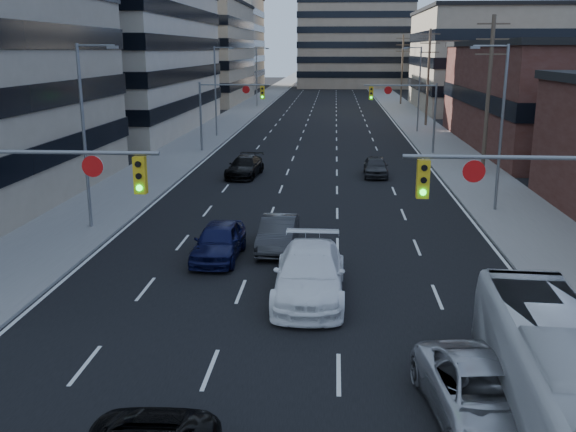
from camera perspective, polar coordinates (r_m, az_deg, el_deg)
The scene contains 26 objects.
road_surface at distance 140.40m, azimuth 3.55°, elevation 11.01°, with size 18.00×300.00×0.02m, color black.
sidewalk_left at distance 140.99m, azimuth -1.22°, elevation 11.08°, with size 5.00×300.00×0.15m, color slate.
sidewalk_right at distance 140.74m, azimuth 8.32°, elevation 10.93°, with size 5.00×300.00×0.15m, color slate.
office_left_far at distance 113.05m, azimuth -9.22°, elevation 14.05°, with size 20.00×30.00×16.00m, color gray.
office_right_far at distance 100.90m, azimuth 18.03°, elevation 12.93°, with size 22.00×28.00×14.00m, color gray.
bg_block_left at distance 153.01m, azimuth -7.26°, elevation 14.97°, with size 24.00×24.00×20.00m, color #ADA089.
bg_block_right at distance 143.42m, azimuth 16.82°, elevation 12.91°, with size 22.00×22.00×12.00m, color gray.
signal_near_left at distance 20.71m, azimuth -21.78°, elevation 1.28°, with size 6.59×0.33×6.00m.
signal_near_right at distance 19.56m, azimuth 21.56°, elevation 0.56°, with size 6.59×0.33×6.00m.
signal_far_left at distance 56.06m, azimuth -5.46°, elevation 10.01°, with size 6.09×0.33×6.00m.
signal_far_right at distance 55.63m, azimuth 10.59°, elevation 9.80°, with size 6.09×0.33×6.00m.
utility_pole_block at distance 47.43m, azimuth 17.38°, elevation 10.39°, with size 2.20×0.28×11.00m.
utility_pole_midblock at distance 76.92m, azimuth 12.35°, elevation 12.08°, with size 2.20×0.28×11.00m.
utility_pole_distant at distance 106.70m, azimuth 10.10°, elevation 12.80°, with size 2.20×0.28×11.00m.
streetlight_left_near at distance 32.59m, azimuth -17.46°, elevation 7.47°, with size 2.03×0.22×9.00m.
streetlight_left_mid at distance 66.30m, azimuth -6.34°, elevation 11.34°, with size 2.03×0.22×9.00m.
streetlight_left_far at distance 100.89m, azimuth -2.71°, elevation 12.50°, with size 2.03×0.22×9.00m.
streetlight_right_near at distance 36.39m, azimuth 18.26°, elevation 8.08°, with size 2.03×0.22×9.00m.
streetlight_right_far at distance 70.77m, azimuth 11.48°, elevation 11.34°, with size 2.03×0.22×9.00m.
white_van at distance 23.19m, azimuth 1.94°, elevation -5.14°, with size 2.51×6.17×1.79m, color white.
silver_suv at distance 16.49m, azimuth 16.94°, elevation -15.09°, with size 2.43×5.27×1.46m, color #B0B1B5.
transit_bus at distance 16.02m, azimuth 23.26°, elevation -13.96°, with size 2.33×9.96×2.77m, color silver.
sedan_blue at distance 27.56m, azimuth -6.17°, elevation -2.23°, with size 1.86×4.62×1.58m, color #0D1037.
sedan_grey_center at distance 28.69m, azimuth -0.89°, elevation -1.57°, with size 1.56×4.47×1.47m, color #2C2C2E.
sedan_black_far at distance 45.39m, azimuth -3.86°, elevation 4.40°, with size 2.01×4.93×1.43m, color black.
sedan_grey_right at distance 45.87m, azimuth 7.80°, elevation 4.40°, with size 1.67×4.14×1.41m, color #2C2C2E.
Camera 1 is at (1.56, -10.12, 8.72)m, focal length 40.00 mm.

